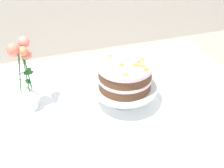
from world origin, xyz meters
TOP-DOWN VIEW (x-y plane):
  - dining_table at (0.00, -0.02)m, footprint 1.40×1.00m
  - linen_napkin at (0.09, -0.01)m, footprint 0.37×0.37m
  - cake_stand at (0.09, -0.01)m, footprint 0.29×0.29m
  - layer_cake at (0.09, -0.01)m, footprint 0.24×0.24m
  - flower_vase at (-0.32, 0.09)m, footprint 0.10×0.10m

SIDE VIEW (x-z plane):
  - dining_table at x=0.00m, z-range 0.28..1.02m
  - linen_napkin at x=0.09m, z-range 0.74..0.74m
  - cake_stand at x=0.09m, z-range 0.77..0.87m
  - layer_cake at x=0.09m, z-range 0.84..0.96m
  - flower_vase at x=-0.32m, z-range 0.73..1.07m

